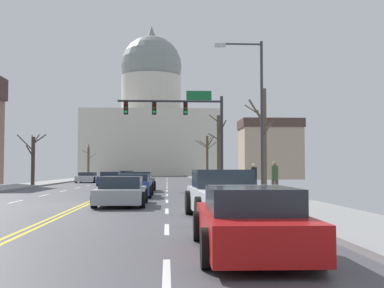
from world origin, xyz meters
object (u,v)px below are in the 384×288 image
object	(u,v)px
street_lamp_right	(255,104)
pickup_truck_near_03	(225,197)
pedestrian_00	(275,177)
pedestrian_01	(254,176)
sedan_near_01	(134,186)
sedan_near_02	(122,192)
sedan_oncoming_02	(127,176)
sedan_near_04	(249,222)
sedan_near_00	(140,182)
signal_gantry	(185,117)
sedan_oncoming_00	(110,179)
sedan_oncoming_01	(87,178)

from	to	relation	value
street_lamp_right	pickup_truck_near_03	xyz separation A→B (m)	(-2.59, -8.87, -4.08)
pedestrian_00	pedestrian_01	world-z (taller)	pedestrian_00
sedan_near_01	sedan_near_02	distance (m)	6.05
sedan_oncoming_02	pedestrian_00	distance (m)	39.08
sedan_near_04	sedan_oncoming_02	xyz separation A→B (m)	(-6.60, 52.46, 0.00)
sedan_near_00	sedan_near_02	bearing A→B (deg)	-90.31
signal_gantry	sedan_oncoming_00	size ratio (longest dim) A/B	1.87
sedan_near_02	sedan_near_00	bearing A→B (deg)	89.69
sedan_oncoming_00	sedan_oncoming_01	world-z (taller)	sedan_oncoming_00
sedan_oncoming_01	pickup_truck_near_03	bearing A→B (deg)	-74.68
signal_gantry	street_lamp_right	size ratio (longest dim) A/B	1.02
sedan_near_00	sedan_oncoming_00	xyz separation A→B (m)	(-3.25, 11.11, -0.04)
sedan_oncoming_02	street_lamp_right	bearing A→B (deg)	-75.92
pedestrian_00	pickup_truck_near_03	bearing A→B (deg)	-111.78
sedan_oncoming_00	pedestrian_00	distance (m)	22.53
sedan_near_04	pedestrian_00	size ratio (longest dim) A/B	2.68
sedan_near_00	street_lamp_right	bearing A→B (deg)	-55.08
pickup_truck_near_03	sedan_near_04	size ratio (longest dim) A/B	1.22
sedan_oncoming_00	pedestrian_01	xyz separation A→B (m)	(10.09, -16.05, 0.50)
pickup_truck_near_03	sedan_near_04	distance (m)	5.90
sedan_oncoming_02	pickup_truck_near_03	bearing A→B (deg)	-81.62
sedan_near_00	pickup_truck_near_03	size ratio (longest dim) A/B	0.77
street_lamp_right	pedestrian_00	size ratio (longest dim) A/B	4.43
street_lamp_right	signal_gantry	bearing A→B (deg)	103.79
pedestrian_01	sedan_near_00	bearing A→B (deg)	144.14
sedan_near_01	sedan_near_00	bearing A→B (deg)	90.44
street_lamp_right	sedan_near_04	xyz separation A→B (m)	(-2.86, -14.77, -4.19)
sedan_near_02	sedan_oncoming_00	bearing A→B (deg)	97.81
signal_gantry	pickup_truck_near_03	distance (m)	21.73
sedan_near_02	sedan_oncoming_02	xyz separation A→B (m)	(-3.18, 40.94, 0.00)
sedan_near_00	sedan_oncoming_02	bearing A→B (deg)	96.44
sedan_near_02	sedan_oncoming_00	world-z (taller)	sedan_oncoming_00
sedan_oncoming_00	sedan_near_04	bearing A→B (deg)	-79.25
street_lamp_right	sedan_near_01	bearing A→B (deg)	155.50
sedan_oncoming_00	sedan_near_02	bearing A→B (deg)	-82.19
sedan_oncoming_01	sedan_oncoming_02	xyz separation A→B (m)	(3.48, 8.84, 0.04)
sedan_near_00	sedan_near_02	size ratio (longest dim) A/B	0.95
street_lamp_right	pedestrian_00	world-z (taller)	street_lamp_right
street_lamp_right	sedan_oncoming_02	bearing A→B (deg)	104.08
sedan_near_00	sedan_oncoming_00	world-z (taller)	sedan_near_00
sedan_near_00	pickup_truck_near_03	distance (m)	18.12
sedan_near_01	sedan_oncoming_01	distance (m)	26.92
sedan_near_02	pedestrian_00	size ratio (longest dim) A/B	2.68
sedan_near_04	sedan_oncoming_01	xyz separation A→B (m)	(-10.07, 43.62, -0.04)
pedestrian_01	sedan_oncoming_02	bearing A→B (deg)	106.64
signal_gantry	sedan_near_00	xyz separation A→B (m)	(-3.17, -3.46, -4.74)
sedan_near_02	sedan_near_01	bearing A→B (deg)	88.93
signal_gantry	sedan_near_00	size ratio (longest dim) A/B	1.78
street_lamp_right	sedan_near_02	size ratio (longest dim) A/B	1.65
signal_gantry	pedestrian_00	xyz separation A→B (m)	(3.99, -12.31, -4.25)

